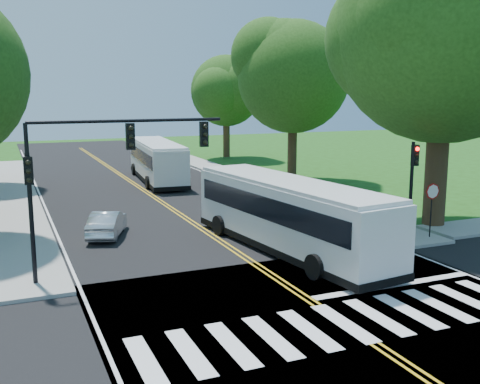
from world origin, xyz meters
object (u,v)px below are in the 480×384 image
signal_ne (413,177)px  bus_lead (288,214)px  bus_follow (157,160)px  hatchback (107,224)px  dark_sedan (272,195)px  signal_nw (98,160)px  suv (297,205)px

signal_ne → bus_lead: (-6.09, 0.55, -1.33)m
bus_follow → hatchback: size_ratio=3.18×
signal_ne → bus_follow: (-6.22, 21.66, -1.36)m
dark_sedan → bus_lead: bearing=51.9°
bus_lead → bus_follow: bearing=-96.4°
dark_sedan → bus_follow: bearing=-87.7°
signal_nw → bus_lead: 8.44m
hatchback → suv: bearing=-157.0°
signal_nw → hatchback: signal_nw is taller
signal_ne → hatchback: signal_ne is taller
bus_lead → bus_follow: bus_lead is taller
bus_follow → dark_sedan: 12.61m
signal_nw → signal_ne: bearing=0.0°
bus_lead → bus_follow: size_ratio=1.02×
signal_ne → bus_lead: signal_ne is taller
signal_nw → bus_lead: bearing=4.0°
bus_follow → signal_nw: bearing=75.1°
signal_nw → hatchback: (1.24, 6.12, -3.75)m
bus_lead → hatchback: 8.78m
signal_nw → suv: 13.91m
suv → dark_sedan: size_ratio=0.99×
dark_sedan → signal_ne: bearing=87.8°
signal_ne → bus_lead: size_ratio=0.36×
bus_lead → bus_follow: (-0.13, 21.11, -0.03)m
signal_ne → dark_sedan: (-2.32, 9.70, -2.30)m
signal_ne → signal_nw: bearing=-180.0°
signal_nw → signal_ne: signal_nw is taller
signal_ne → hatchback: (-12.81, 6.11, -2.34)m
dark_sedan → suv: bearing=73.6°
signal_ne → suv: bearing=109.9°
signal_nw → bus_lead: (7.96, 0.56, -2.74)m
suv → dark_sedan: 3.19m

